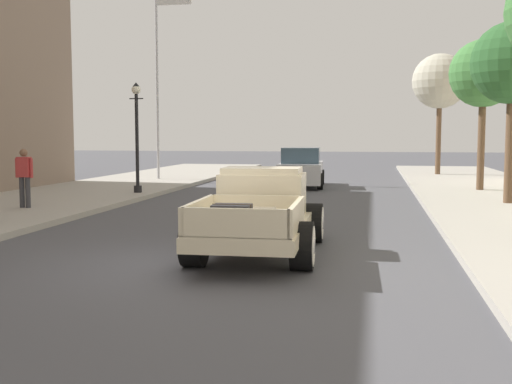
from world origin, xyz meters
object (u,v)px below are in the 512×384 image
Objects in this scene: pedestrian_sidewalk_left at (24,174)px; street_tree_farthest at (440,82)px; flagpole at (162,56)px; street_lamp_far at (137,129)px; car_background_silver at (301,169)px; hotrod_truck_cream at (262,211)px; street_tree_third at (483,74)px.

pedestrian_sidewalk_left is 0.27× the size of street_tree_farthest.
street_lamp_far is at bearing -78.41° from flagpole.
pedestrian_sidewalk_left is 12.62m from flagpole.
hotrod_truck_cream is at bearing -86.39° from car_background_silver.
street_tree_third is (6.87, -1.82, 3.61)m from car_background_silver.
car_background_silver is at bearing 44.95° from street_lamp_far.
car_background_silver is 0.80× the size of street_tree_third.
street_tree_third is (13.48, 8.34, 3.29)m from pedestrian_sidewalk_left.
street_tree_farthest is at bearing 53.78° from pedestrian_sidewalk_left.
street_lamp_far is 17.17m from street_tree_farthest.
flagpole reaches higher than street_lamp_far.
car_background_silver is 0.71× the size of street_tree_farthest.
flagpole is 13.95m from street_tree_third.
street_tree_third is at bearing 15.61° from street_lamp_far.
street_tree_farthest is (6.23, 7.37, 4.10)m from car_background_silver.
pedestrian_sidewalk_left is (-6.61, -10.17, 0.32)m from car_background_silver.
car_background_silver is 2.66× the size of pedestrian_sidewalk_left.
car_background_silver is 0.48× the size of flagpole.
car_background_silver is 10.48m from street_tree_farthest.
pedestrian_sidewalk_left is at bearing -148.24° from street_tree_third.
street_tree_farthest is at bearing 47.68° from street_lamp_far.
car_background_silver is (-0.92, 14.62, 0.01)m from hotrod_truck_cream.
car_background_silver is 8.42m from flagpole.
car_background_silver is at bearing -130.24° from street_tree_farthest.
hotrod_truck_cream is at bearing -65.07° from flagpole.
flagpole is (-6.59, 1.55, 5.00)m from car_background_silver.
street_tree_farthest reaches higher than pedestrian_sidewalk_left.
street_lamp_far is 12.70m from street_tree_third.
flagpole is (-7.51, 16.17, 5.02)m from hotrod_truck_cream.
street_tree_farthest reaches higher than street_tree_third.
car_background_silver is 12.13m from pedestrian_sidewalk_left.
car_background_silver is 7.97m from street_tree_third.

